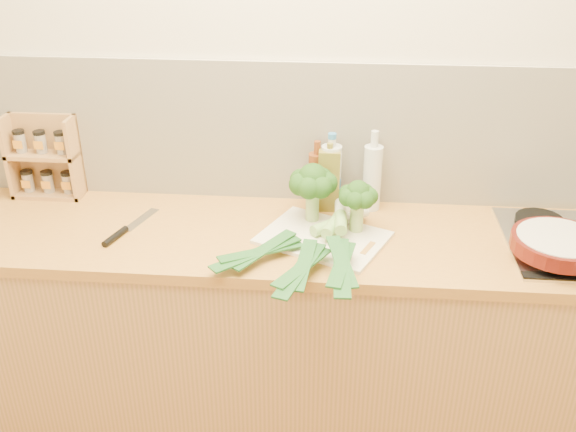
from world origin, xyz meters
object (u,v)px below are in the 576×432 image
at_px(chefs_knife, 122,232).
at_px(spice_rack, 46,161).
at_px(chopping_board, 323,238).
at_px(skillet, 560,244).

distance_m(chefs_knife, spice_rack, 0.51).
bearing_deg(spice_rack, chefs_knife, -38.21).
bearing_deg(chefs_knife, chopping_board, 19.63).
xyz_separation_m(chopping_board, skillet, (0.77, -0.08, 0.06)).
height_order(chopping_board, chefs_knife, chefs_knife).
bearing_deg(skillet, chopping_board, -172.21).
relative_size(chopping_board, skillet, 0.93).
bearing_deg(chopping_board, skillet, 18.86).
bearing_deg(chopping_board, spice_rack, -169.63).
bearing_deg(spice_rack, chopping_board, -14.26).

